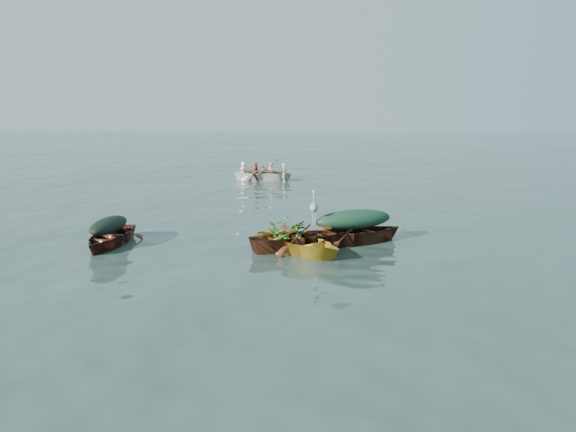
# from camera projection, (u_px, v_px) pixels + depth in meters

# --- Properties ---
(ground) EXTENTS (140.00, 140.00, 0.00)m
(ground) POSITION_uv_depth(u_px,v_px,m) (309.00, 253.00, 14.04)
(ground) COLOR #32463E
(ground) RESTS_ON ground
(yellow_dinghy) EXTENTS (3.42, 3.44, 0.93)m
(yellow_dinghy) POSITION_uv_depth(u_px,v_px,m) (299.00, 252.00, 14.16)
(yellow_dinghy) COLOR gold
(yellow_dinghy) RESTS_ON ground
(dark_covered_boat) EXTENTS (1.40, 3.39, 0.81)m
(dark_covered_boat) POSITION_uv_depth(u_px,v_px,m) (110.00, 245.00, 14.86)
(dark_covered_boat) COLOR #4C1D11
(dark_covered_boat) RESTS_ON ground
(green_tarp_boat) EXTENTS (4.15, 2.78, 0.91)m
(green_tarp_boat) POSITION_uv_depth(u_px,v_px,m) (353.00, 244.00, 15.04)
(green_tarp_boat) COLOR #492311
(green_tarp_boat) RESTS_ON ground
(open_wooden_boat) EXTENTS (4.20, 2.79, 0.92)m
(open_wooden_boat) POSITION_uv_depth(u_px,v_px,m) (305.00, 249.00, 14.54)
(open_wooden_boat) COLOR #5D2E17
(open_wooden_boat) RESTS_ON ground
(rowed_boat) EXTENTS (4.27, 1.98, 0.97)m
(rowed_boat) POSITION_uv_depth(u_px,v_px,m) (264.00, 181.00, 28.00)
(rowed_boat) COLOR white
(rowed_boat) RESTS_ON ground
(dark_tarp_cover) EXTENTS (0.77, 1.86, 0.40)m
(dark_tarp_cover) POSITION_uv_depth(u_px,v_px,m) (109.00, 223.00, 14.74)
(dark_tarp_cover) COLOR black
(dark_tarp_cover) RESTS_ON dark_covered_boat
(green_tarp_cover) EXTENTS (2.28, 1.53, 0.52)m
(green_tarp_cover) POSITION_uv_depth(u_px,v_px,m) (354.00, 218.00, 14.91)
(green_tarp_cover) COLOR #153522
(green_tarp_cover) RESTS_ON green_tarp_boat
(thwart_benches) EXTENTS (2.15, 1.51, 0.04)m
(thwart_benches) POSITION_uv_depth(u_px,v_px,m) (305.00, 230.00, 14.45)
(thwart_benches) COLOR #472810
(thwart_benches) RESTS_ON open_wooden_boat
(heron) EXTENTS (0.48, 0.48, 0.92)m
(heron) POSITION_uv_depth(u_px,v_px,m) (314.00, 213.00, 14.38)
(heron) COLOR #9899A0
(heron) RESTS_ON yellow_dinghy
(dinghy_weeds) EXTENTS (1.13, 1.13, 0.60)m
(dinghy_weeds) POSITION_uv_depth(u_px,v_px,m) (286.00, 219.00, 14.43)
(dinghy_weeds) COLOR #2E721D
(dinghy_weeds) RESTS_ON yellow_dinghy
(rowers) EXTENTS (3.03, 1.63, 0.76)m
(rowers) POSITION_uv_depth(u_px,v_px,m) (264.00, 163.00, 27.83)
(rowers) COLOR silver
(rowers) RESTS_ON rowed_boat
(oars) EXTENTS (1.08, 2.67, 0.06)m
(oars) POSITION_uv_depth(u_px,v_px,m) (264.00, 170.00, 27.90)
(oars) COLOR olive
(oars) RESTS_ON rowed_boat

